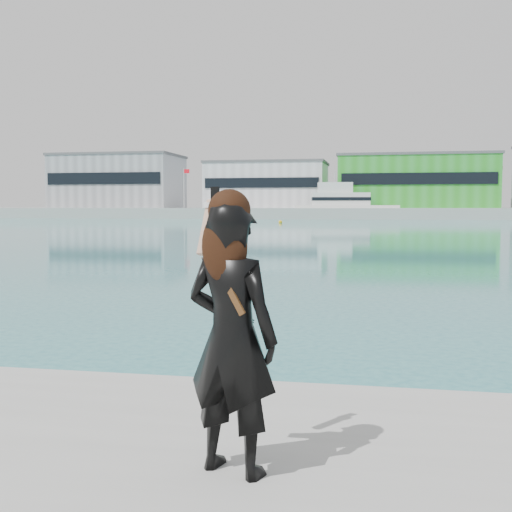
{
  "coord_description": "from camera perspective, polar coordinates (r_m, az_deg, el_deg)",
  "views": [
    {
      "loc": [
        1.21,
        -4.26,
        2.27
      ],
      "look_at": [
        0.42,
        -0.18,
        1.95
      ],
      "focal_mm": 45.0,
      "sensor_mm": 36.0,
      "label": 1
    }
  ],
  "objects": [
    {
      "name": "flagpole_right",
      "position": [
        127.06,
        20.56,
        6.06
      ],
      "size": [
        1.28,
        0.16,
        8.0
      ],
      "color": "silver",
      "rests_on": "far_quay"
    },
    {
      "name": "warehouse_white",
      "position": [
        134.33,
        1.04,
        6.33
      ],
      "size": [
        24.48,
        15.35,
        9.5
      ],
      "color": "silver",
      "rests_on": "far_quay"
    },
    {
      "name": "flagpole_left",
      "position": [
        131.29,
        -6.39,
        6.25
      ],
      "size": [
        1.28,
        0.16,
        8.0
      ],
      "color": "silver",
      "rests_on": "far_quay"
    },
    {
      "name": "warehouse_grey_left",
      "position": [
        143.79,
        -12.11,
        6.51
      ],
      "size": [
        26.52,
        16.36,
        11.5
      ],
      "color": "gray",
      "rests_on": "far_quay"
    },
    {
      "name": "woman",
      "position": [
        3.53,
        -2.22,
        -6.55
      ],
      "size": [
        0.63,
        0.51,
        1.59
      ],
      "rotation": [
        0.0,
        0.0,
        2.82
      ],
      "color": "black",
      "rests_on": "near_quay"
    },
    {
      "name": "buoy_far",
      "position": [
        88.13,
        2.18,
        2.94
      ],
      "size": [
        0.5,
        0.5,
        0.5
      ],
      "primitive_type": "sphere",
      "color": "#FFB80D",
      "rests_on": "ground"
    },
    {
      "name": "motor_yacht",
      "position": [
        120.38,
        7.76,
        4.48
      ],
      "size": [
        19.49,
        7.89,
        8.84
      ],
      "rotation": [
        0.0,
        0.0,
        0.14
      ],
      "color": "white",
      "rests_on": "ground"
    },
    {
      "name": "warehouse_green",
      "position": [
        132.51,
        14.0,
        6.44
      ],
      "size": [
        30.6,
        16.36,
        10.5
      ],
      "color": "green",
      "rests_on": "far_quay"
    },
    {
      "name": "far_quay",
      "position": [
        134.27,
        10.49,
        3.8
      ],
      "size": [
        320.0,
        40.0,
        2.0
      ],
      "primitive_type": "cube",
      "color": "#9E9E99",
      "rests_on": "ground"
    }
  ]
}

